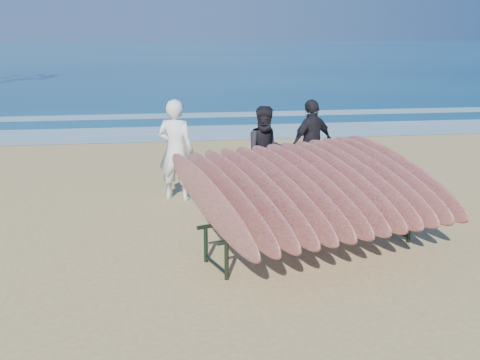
# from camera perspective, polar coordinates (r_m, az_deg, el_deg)

# --- Properties ---
(ground) EXTENTS (120.00, 120.00, 0.00)m
(ground) POSITION_cam_1_polar(r_m,az_deg,el_deg) (8.15, 0.78, -7.89)
(ground) COLOR tan
(ground) RESTS_ON ground
(ocean) EXTENTS (160.00, 160.00, 0.00)m
(ocean) POSITION_cam_1_polar(r_m,az_deg,el_deg) (62.53, -7.02, 11.66)
(ocean) COLOR navy
(ocean) RESTS_ON ground
(foam_near) EXTENTS (160.00, 160.00, 0.00)m
(foam_near) POSITION_cam_1_polar(r_m,az_deg,el_deg) (17.76, -4.12, 4.49)
(foam_near) COLOR white
(foam_near) RESTS_ON ground
(foam_far) EXTENTS (160.00, 160.00, 0.00)m
(foam_far) POSITION_cam_1_polar(r_m,az_deg,el_deg) (21.20, -4.77, 6.13)
(foam_far) COLOR white
(foam_far) RESTS_ON ground
(surfboard_rack) EXTENTS (3.91, 3.68, 1.53)m
(surfboard_rack) POSITION_cam_1_polar(r_m,az_deg,el_deg) (8.31, 6.97, -0.76)
(surfboard_rack) COLOR black
(surfboard_rack) RESTS_ON ground
(person_white) EXTENTS (0.79, 0.66, 1.84)m
(person_white) POSITION_cam_1_polar(r_m,az_deg,el_deg) (10.87, -6.12, 2.84)
(person_white) COLOR silver
(person_white) RESTS_ON ground
(person_dark_a) EXTENTS (0.84, 0.67, 1.67)m
(person_dark_a) POSITION_cam_1_polar(r_m,az_deg,el_deg) (11.07, 2.52, 2.70)
(person_dark_a) COLOR black
(person_dark_a) RESTS_ON ground
(person_dark_b) EXTENTS (1.09, 0.87, 1.72)m
(person_dark_b) POSITION_cam_1_polar(r_m,az_deg,el_deg) (11.75, 6.82, 3.43)
(person_dark_b) COLOR black
(person_dark_b) RESTS_ON ground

